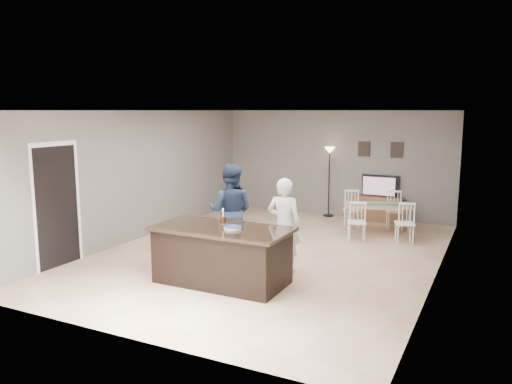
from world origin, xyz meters
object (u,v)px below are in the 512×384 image
at_px(television, 380,186).
at_px(plate_stack, 232,228).
at_px(birthday_cake, 223,220).
at_px(floor_lamp, 329,163).
at_px(man, 231,211).
at_px(dining_table, 377,210).
at_px(tv_console, 378,209).
at_px(kitchen_island, 222,255).
at_px(woman, 284,225).

relative_size(television, plate_stack, 3.33).
relative_size(birthday_cake, floor_lamp, 0.14).
height_order(man, dining_table, man).
xyz_separation_m(tv_console, plate_stack, (-0.99, -5.60, 0.62)).
relative_size(kitchen_island, plate_stack, 7.83).
distance_m(television, man, 4.70).
distance_m(tv_console, dining_table, 1.42).
height_order(kitchen_island, tv_console, kitchen_island).
distance_m(kitchen_island, television, 5.78).
bearing_deg(man, birthday_cake, 99.45).
bearing_deg(man, dining_table, -138.37).
bearing_deg(dining_table, man, -144.86).
bearing_deg(floor_lamp, kitchen_island, -89.19).
height_order(birthday_cake, floor_lamp, floor_lamp).
xyz_separation_m(tv_console, floor_lamp, (-1.28, 0.02, 1.08)).
relative_size(kitchen_island, birthday_cake, 8.74).
distance_m(woman, floor_lamp, 4.71).
relative_size(tv_console, floor_lamp, 0.67).
bearing_deg(kitchen_island, man, 113.50).
height_order(kitchen_island, man, man).
xyz_separation_m(kitchen_island, television, (1.20, 5.64, 0.41)).
relative_size(television, dining_table, 0.47).
relative_size(television, woman, 0.57).
xyz_separation_m(man, birthday_cake, (0.44, -1.04, 0.09)).
bearing_deg(woman, birthday_cake, 39.60).
bearing_deg(floor_lamp, woman, -81.11).
bearing_deg(woman, kitchen_island, 52.19).
xyz_separation_m(woman, birthday_cake, (-0.76, -0.73, 0.16)).
distance_m(birthday_cake, dining_table, 4.29).
height_order(man, plate_stack, man).
xyz_separation_m(kitchen_island, birthday_cake, (-0.12, 0.24, 0.50)).
distance_m(kitchen_island, floor_lamp, 5.67).
bearing_deg(tv_console, television, 90.00).
height_order(television, plate_stack, television).
xyz_separation_m(kitchen_island, plate_stack, (0.21, -0.03, 0.47)).
distance_m(television, woman, 4.70).
relative_size(tv_console, man, 0.69).
relative_size(birthday_cake, dining_table, 0.13).
relative_size(kitchen_island, dining_table, 1.10).
distance_m(television, plate_stack, 5.76).
distance_m(man, plate_stack, 1.52).
bearing_deg(birthday_cake, man, 113.00).
relative_size(dining_table, floor_lamp, 1.10).
distance_m(birthday_cake, floor_lamp, 5.37).
xyz_separation_m(man, dining_table, (2.03, 2.92, -0.32)).
relative_size(kitchen_island, woman, 1.34).
bearing_deg(woman, tv_console, -101.21).
bearing_deg(man, plate_stack, 106.72).
bearing_deg(kitchen_island, birthday_cake, 115.59).
bearing_deg(floor_lamp, man, -96.31).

